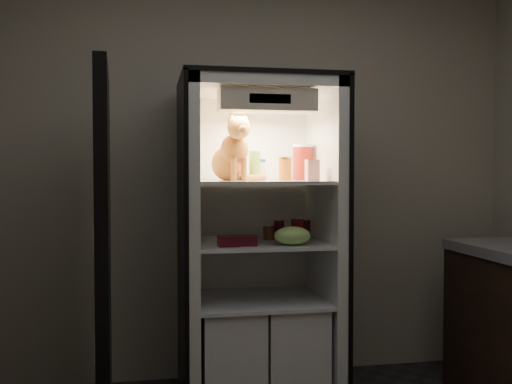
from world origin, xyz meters
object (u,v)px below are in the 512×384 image
soda_can_a (279,229)px  berry_box_left (228,241)px  soda_can_b (305,229)px  berry_box_right (246,241)px  cream_carton (312,170)px  grape_bag (292,236)px  parmesan_shaker (255,166)px  pepper_jar (303,162)px  refrigerator (257,265)px  soda_can_c (297,229)px  tabby_cat (232,155)px  condiment_jar (269,232)px  mayo_tub (258,170)px  salsa_jar (285,169)px

soda_can_a → berry_box_left: bearing=-140.5°
soda_can_b → berry_box_right: (-0.40, -0.23, -0.03)m
berry_box_left → cream_carton: bearing=5.8°
grape_bag → berry_box_left: 0.35m
parmesan_shaker → berry_box_right: parmesan_shaker is taller
parmesan_shaker → pepper_jar: pepper_jar is taller
soda_can_a → cream_carton: bearing=-60.1°
pepper_jar → grape_bag: 0.54m
refrigerator → parmesan_shaker: size_ratio=11.06×
soda_can_a → soda_can_b: (0.15, -0.04, 0.00)m
parmesan_shaker → soda_can_b: 0.48m
berry_box_right → soda_can_c: bearing=25.5°
pepper_jar → refrigerator: bearing=-167.3°
tabby_cat → condiment_jar: tabby_cat is taller
soda_can_a → condiment_jar: bearing=-155.0°
soda_can_a → berry_box_right: size_ratio=1.07×
tabby_cat → soda_can_b: tabby_cat is taller
pepper_jar → soda_can_a: size_ratio=1.88×
grape_bag → berry_box_left: size_ratio=1.83×
parmesan_shaker → grape_bag: (0.16, -0.27, -0.38)m
mayo_tub → soda_can_c: 0.43m
soda_can_b → soda_can_a: bearing=164.6°
condiment_jar → berry_box_right: bearing=-126.6°
soda_can_a → berry_box_left: soda_can_a is taller
salsa_jar → soda_can_b: bearing=25.8°
soda_can_c → soda_can_a: bearing=126.1°
mayo_tub → grape_bag: (0.13, -0.33, -0.36)m
cream_carton → berry_box_right: size_ratio=1.10×
salsa_jar → soda_can_b: size_ratio=1.15×
salsa_jar → pepper_jar: bearing=43.7°
soda_can_c → berry_box_right: soda_can_c is taller
cream_carton → berry_box_right: bearing=-174.8°
grape_bag → berry_box_right: grape_bag is taller
salsa_jar → soda_can_a: salsa_jar is taller
cream_carton → condiment_jar: (-0.21, 0.20, -0.36)m
soda_can_a → grape_bag: (0.01, -0.30, -0.01)m
soda_can_c → berry_box_left: bearing=-158.2°
tabby_cat → soda_can_a: tabby_cat is taller
berry_box_right → soda_can_b: bearing=29.9°
grape_bag → condiment_jar: bearing=106.2°
soda_can_a → soda_can_c: (0.08, -0.11, 0.01)m
refrigerator → mayo_tub: bearing=75.2°
soda_can_c → berry_box_left: size_ratio=1.19×
parmesan_shaker → soda_can_c: parmesan_shaker is taller
parmesan_shaker → mayo_tub: (0.03, 0.06, -0.02)m
cream_carton → berry_box_right: 0.54m
refrigerator → salsa_jar: size_ratio=13.96×
salsa_jar → cream_carton: 0.18m
tabby_cat → berry_box_right: tabby_cat is taller
tabby_cat → salsa_jar: tabby_cat is taller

